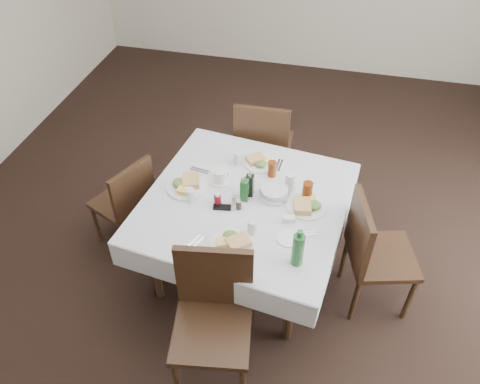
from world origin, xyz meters
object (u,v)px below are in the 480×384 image
at_px(water_w, 191,195).
at_px(chair_north, 263,143).
at_px(water_e, 290,182).
at_px(chair_east, 371,249).
at_px(bread_basket, 274,193).
at_px(oil_cruet_green, 244,189).
at_px(water_s, 252,227).
at_px(chair_west, 128,200).
at_px(ketchup_bottle, 218,200).
at_px(oil_cruet_dark, 250,185).
at_px(coffee_mug, 220,177).
at_px(green_bottle, 298,249).
at_px(chair_south, 213,310).
at_px(dining_table, 245,207).
at_px(water_n, 237,158).

bearing_deg(water_w, chair_north, 72.64).
bearing_deg(water_e, chair_east, -24.17).
distance_m(bread_basket, oil_cruet_green, 0.24).
bearing_deg(water_s, water_w, 157.34).
bearing_deg(chair_west, ketchup_bottle, -9.65).
xyz_separation_m(oil_cruet_dark, coffee_mug, (-0.26, 0.09, -0.05)).
relative_size(chair_east, green_bottle, 3.37).
distance_m(chair_south, water_w, 0.88).
bearing_deg(oil_cruet_green, water_e, 32.05).
distance_m(chair_east, chair_west, 1.97).
height_order(chair_north, chair_west, chair_north).
xyz_separation_m(chair_west, water_e, (1.31, 0.16, 0.33)).
height_order(chair_west, water_s, chair_west).
height_order(chair_south, green_bottle, green_bottle).
relative_size(water_e, oil_cruet_dark, 0.63).
relative_size(chair_west, water_w, 7.74).
relative_size(dining_table, ketchup_bottle, 14.42).
xyz_separation_m(dining_table, chair_south, (-0.01, -0.87, -0.10)).
distance_m(water_w, green_bottle, 0.94).
distance_m(chair_east, green_bottle, 0.72).
bearing_deg(ketchup_bottle, water_e, 31.31).
distance_m(ketchup_bottle, coffee_mug, 0.26).
xyz_separation_m(water_s, coffee_mug, (-0.36, 0.47, -0.01)).
distance_m(water_n, ketchup_bottle, 0.51).
bearing_deg(water_s, coffee_mug, 127.26).
relative_size(chair_south, water_w, 8.98).
bearing_deg(chair_north, oil_cruet_dark, -85.35).
height_order(oil_cruet_dark, green_bottle, green_bottle).
relative_size(dining_table, oil_cruet_dark, 6.97).
xyz_separation_m(ketchup_bottle, coffee_mug, (-0.05, 0.25, -0.00)).
xyz_separation_m(coffee_mug, green_bottle, (0.70, -0.66, 0.08)).
distance_m(chair_east, coffee_mug, 1.25).
height_order(chair_west, coffee_mug, chair_west).
relative_size(chair_west, oil_cruet_green, 3.77).
height_order(chair_west, oil_cruet_dark, oil_cruet_dark).
bearing_deg(water_s, water_e, 70.50).
height_order(oil_cruet_green, green_bottle, green_bottle).
xyz_separation_m(chair_west, water_s, (1.13, -0.36, 0.31)).
height_order(chair_north, water_e, chair_north).
bearing_deg(chair_north, bread_basket, -73.68).
xyz_separation_m(chair_north, coffee_mug, (-0.18, -0.81, 0.22)).
distance_m(dining_table, chair_east, 0.97).
distance_m(water_e, water_w, 0.76).
height_order(chair_north, water_n, chair_north).
xyz_separation_m(chair_north, water_s, (0.18, -1.29, 0.23)).
distance_m(chair_west, ketchup_bottle, 0.89).
distance_m(chair_south, coffee_mug, 1.07).
distance_m(water_s, bread_basket, 0.42).
distance_m(water_n, oil_cruet_dark, 0.39).
height_order(dining_table, water_w, water_w).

